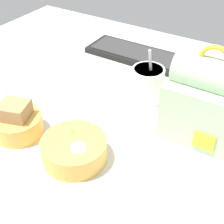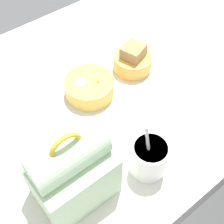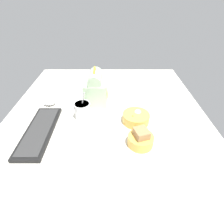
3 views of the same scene
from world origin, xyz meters
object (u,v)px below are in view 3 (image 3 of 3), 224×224
lunch_bag (96,89)px  bento_bowl_sandwich (141,139)px  keyboard (40,131)px  computer_mouse (49,102)px  soup_cup (83,111)px  bento_bowl_snacks (136,118)px

lunch_bag → bento_bowl_sandwich: (-36.02, -22.20, -5.85)cm
keyboard → lunch_bag: lunch_bag is taller
keyboard → computer_mouse: 24.88cm
lunch_bag → soup_cup: 18.19cm
lunch_bag → bento_bowl_sandwich: 42.71cm
lunch_bag → bento_bowl_sandwich: size_ratio=1.95×
keyboard → bento_bowl_snacks: size_ratio=2.66×
computer_mouse → bento_bowl_snacks: bearing=-108.2°
soup_cup → keyboard: bearing=120.5°
bento_bowl_sandwich → bento_bowl_snacks: 16.14cm
keyboard → soup_cup: soup_cup is taller
keyboard → soup_cup: bearing=-59.5°
lunch_bag → bento_bowl_sandwich: bearing=-148.3°
bento_bowl_sandwich → bento_bowl_snacks: (16.13, 0.30, -0.47)cm
computer_mouse → lunch_bag: bearing=-82.8°
keyboard → bento_bowl_sandwich: bento_bowl_sandwich is taller
lunch_bag → soup_cup: size_ratio=1.45×
soup_cup → bento_bowl_sandwich: bearing=-124.5°
lunch_bag → soup_cup: (-16.72, 5.86, -4.12)cm
keyboard → bento_bowl_snacks: bento_bowl_snacks is taller
lunch_bag → bento_bowl_snacks: 30.25cm
bento_bowl_sandwich → bento_bowl_snacks: size_ratio=0.83×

